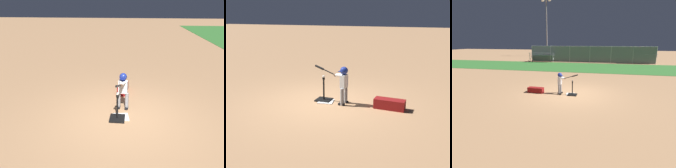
# 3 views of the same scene
# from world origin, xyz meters

# --- Properties ---
(ground_plane) EXTENTS (90.00, 90.00, 0.00)m
(ground_plane) POSITION_xyz_m (0.00, 0.00, 0.00)
(ground_plane) COLOR #AD7F56
(grass_outfield_strip) EXTENTS (56.00, 6.80, 0.02)m
(grass_outfield_strip) POSITION_xyz_m (0.00, 9.69, 0.01)
(grass_outfield_strip) COLOR #33702D
(grass_outfield_strip) RESTS_ON ground_plane
(backstop_fence) EXTENTS (15.56, 0.08, 2.08)m
(backstop_fence) POSITION_xyz_m (0.00, 13.77, 1.09)
(backstop_fence) COLOR #9E9EA3
(backstop_fence) RESTS_ON ground_plane
(home_plate) EXTENTS (0.51, 0.51, 0.02)m
(home_plate) POSITION_xyz_m (-0.01, -0.10, 0.01)
(home_plate) COLOR white
(home_plate) RESTS_ON ground_plane
(batting_tee) EXTENTS (0.46, 0.41, 0.71)m
(batting_tee) POSITION_xyz_m (0.10, -0.19, 0.09)
(batting_tee) COLOR black
(batting_tee) RESTS_ON ground_plane
(batter_child) EXTENTS (1.07, 0.36, 1.11)m
(batter_child) POSITION_xyz_m (-0.54, -0.09, 0.70)
(batter_child) COLOR gray
(batter_child) RESTS_ON ground_plane
(baseball) EXTENTS (0.07, 0.07, 0.07)m
(baseball) POSITION_xyz_m (0.10, -0.19, 0.75)
(baseball) COLOR white
(baseball) RESTS_ON batting_tee
(bleachers_center) EXTENTS (3.49, 2.80, 1.22)m
(bleachers_center) POSITION_xyz_m (-6.20, 14.01, 0.60)
(bleachers_center) COLOR #93969E
(bleachers_center) RESTS_ON ground_plane
(bleachers_far_right) EXTENTS (3.98, 2.34, 1.32)m
(bleachers_far_right) POSITION_xyz_m (-0.19, 15.37, 0.65)
(bleachers_far_right) COLOR #93969E
(bleachers_far_right) RESTS_ON ground_plane
(bleachers_far_left) EXTENTS (3.89, 2.43, 1.18)m
(bleachers_far_left) POSITION_xyz_m (6.07, 14.88, 0.58)
(bleachers_far_left) COLOR #93969E
(bleachers_far_left) RESTS_ON ground_plane
(equipment_bag) EXTENTS (0.85, 0.36, 0.28)m
(equipment_bag) POSITION_xyz_m (-1.89, -0.17, 0.14)
(equipment_bag) COLOR maroon
(equipment_bag) RESTS_ON ground_plane
(field_light_pole) EXTENTS (1.76, 0.44, 9.81)m
(field_light_pole) POSITION_xyz_m (-8.36, 22.53, 6.30)
(field_light_pole) COLOR slate
(field_light_pole) RESTS_ON ground_plane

